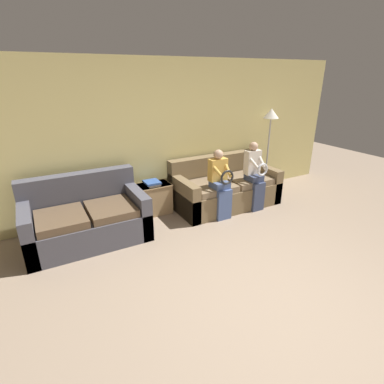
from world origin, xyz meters
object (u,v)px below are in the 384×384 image
(side_shelf, at_px, (153,198))
(couch_main, at_px, (224,188))
(child_right_seated, at_px, (255,174))
(couch_side, at_px, (86,219))
(child_left_seated, at_px, (221,182))
(floor_lamp, at_px, (270,123))
(book_stack, at_px, (152,183))

(side_shelf, bearing_deg, couch_main, -11.84)
(child_right_seated, height_order, side_shelf, child_right_seated)
(child_right_seated, xyz_separation_m, side_shelf, (-1.66, 0.67, -0.38))
(couch_main, relative_size, couch_side, 1.14)
(couch_main, relative_size, child_left_seated, 1.66)
(couch_side, bearing_deg, couch_main, 1.76)
(side_shelf, bearing_deg, couch_side, -163.58)
(child_left_seated, bearing_deg, couch_main, 47.67)
(couch_main, height_order, floor_lamp, floor_lamp)
(child_left_seated, height_order, side_shelf, child_left_seated)
(child_right_seated, distance_m, floor_lamp, 1.27)
(couch_side, distance_m, child_left_seated, 2.17)
(couch_side, bearing_deg, child_left_seated, -8.65)
(book_stack, relative_size, floor_lamp, 0.17)
(couch_side, xyz_separation_m, child_left_seated, (2.12, -0.32, 0.31))
(couch_main, bearing_deg, side_shelf, 168.16)
(side_shelf, height_order, book_stack, book_stack)
(book_stack, bearing_deg, couch_main, -11.26)
(child_right_seated, height_order, book_stack, child_right_seated)
(child_right_seated, bearing_deg, floor_lamp, 36.51)
(child_left_seated, height_order, book_stack, child_left_seated)
(couch_main, distance_m, floor_lamp, 1.62)
(book_stack, bearing_deg, child_left_seated, -34.85)
(couch_main, bearing_deg, floor_lamp, 10.58)
(couch_side, relative_size, book_stack, 6.00)
(side_shelf, distance_m, floor_lamp, 2.73)
(couch_main, xyz_separation_m, couch_side, (-2.49, -0.08, 0.01))
(child_left_seated, relative_size, book_stack, 4.14)
(child_left_seated, xyz_separation_m, floor_lamp, (1.56, 0.62, 0.75))
(child_right_seated, xyz_separation_m, floor_lamp, (0.84, 0.62, 0.72))
(couch_main, relative_size, book_stack, 6.85)
(couch_main, xyz_separation_m, child_right_seated, (0.36, -0.39, 0.34))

